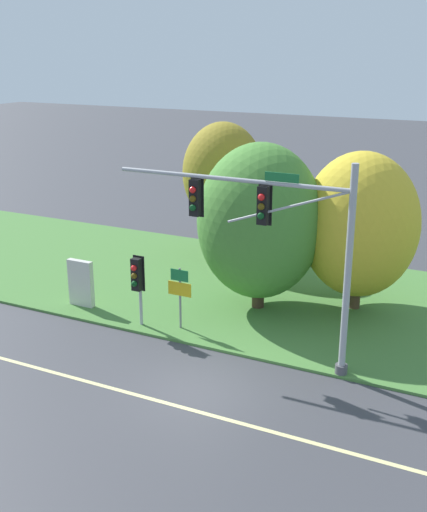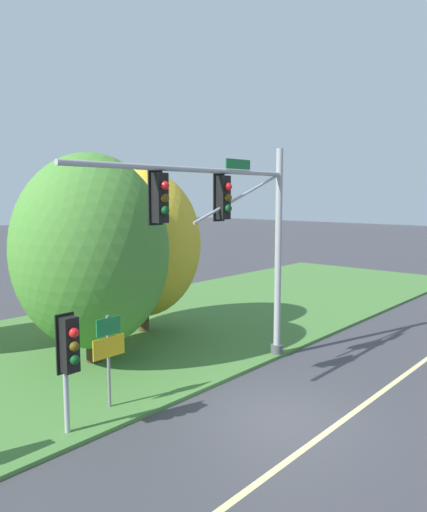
{
  "view_description": "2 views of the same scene",
  "coord_description": "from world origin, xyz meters",
  "views": [
    {
      "loc": [
        8.24,
        -15.51,
        10.05
      ],
      "look_at": [
        -1.46,
        4.07,
        2.89
      ],
      "focal_mm": 45.0,
      "sensor_mm": 36.0,
      "label": 1
    },
    {
      "loc": [
        -9.85,
        -6.34,
        5.38
      ],
      "look_at": [
        1.83,
        3.84,
        3.48
      ],
      "focal_mm": 35.0,
      "sensor_mm": 36.0,
      "label": 2
    }
  ],
  "objects": [
    {
      "name": "ground_plane",
      "position": [
        0.0,
        0.0,
        0.0
      ],
      "size": [
        160.0,
        160.0,
        0.0
      ],
      "primitive_type": "plane",
      "color": "#3D3D42"
    },
    {
      "name": "lane_stripe",
      "position": [
        0.0,
        -1.2,
        0.0
      ],
      "size": [
        36.0,
        0.16,
        0.01
      ],
      "primitive_type": "cube",
      "color": "beige",
      "rests_on": "ground"
    },
    {
      "name": "grass_verge",
      "position": [
        0.0,
        8.25,
        0.05
      ],
      "size": [
        48.0,
        11.5,
        0.1
      ],
      "primitive_type": "cube",
      "color": "#477A38",
      "rests_on": "ground"
    },
    {
      "name": "traffic_signal_mast",
      "position": [
        1.47,
        2.71,
        4.53
      ],
      "size": [
        8.24,
        0.49,
        6.75
      ],
      "color": "#9EA0A5",
      "rests_on": "grass_verge"
    },
    {
      "name": "pedestrian_signal_near_kerb",
      "position": [
        -4.0,
        2.93,
        2.02
      ],
      "size": [
        0.46,
        0.55,
        2.73
      ],
      "color": "#9EA0A5",
      "rests_on": "grass_verge"
    },
    {
      "name": "route_sign_post",
      "position": [
        -2.54,
        3.48,
        1.62
      ],
      "size": [
        0.94,
        0.08,
        2.34
      ],
      "color": "slate",
      "rests_on": "grass_verge"
    },
    {
      "name": "tree_left_of_mast",
      "position": [
        -0.75,
        6.65,
        3.63
      ],
      "size": [
        4.86,
        4.86,
        6.58
      ],
      "color": "#423021",
      "rests_on": "grass_verge"
    },
    {
      "name": "tree_behind_signpost",
      "position": [
        2.73,
        8.27,
        3.52
      ],
      "size": [
        4.52,
        4.52,
        6.26
      ],
      "color": "#4C3823",
      "rests_on": "grass_verge"
    }
  ]
}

